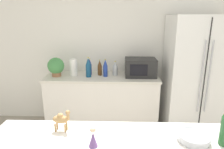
{
  "coord_description": "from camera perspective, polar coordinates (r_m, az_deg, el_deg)",
  "views": [
    {
      "loc": [
        -0.03,
        -0.67,
        1.78
      ],
      "look_at": [
        -0.1,
        1.43,
        1.19
      ],
      "focal_mm": 32.0,
      "sensor_mm": 36.0,
      "label": 1
    }
  ],
  "objects": [
    {
      "name": "wall_back",
      "position": [
        3.43,
        2.46,
        7.19
      ],
      "size": [
        8.0,
        0.06,
        2.55
      ],
      "color": "white",
      "rests_on": "ground_plane"
    },
    {
      "name": "back_counter",
      "position": [
        3.35,
        -2.78,
        -7.73
      ],
      "size": [
        1.79,
        0.63,
        0.9
      ],
      "color": "silver",
      "rests_on": "ground_plane"
    },
    {
      "name": "refrigerator",
      "position": [
        3.34,
        22.52,
        -0.55
      ],
      "size": [
        0.86,
        0.72,
        1.83
      ],
      "color": "white",
      "rests_on": "ground_plane"
    },
    {
      "name": "potted_plant",
      "position": [
        3.26,
        -15.73,
        2.24
      ],
      "size": [
        0.26,
        0.26,
        0.3
      ],
      "color": "#9E6B47",
      "rests_on": "back_counter"
    },
    {
      "name": "paper_towel_roll",
      "position": [
        3.24,
        -10.94,
        2.03
      ],
      "size": [
        0.12,
        0.12,
        0.27
      ],
      "color": "white",
      "rests_on": "back_counter"
    },
    {
      "name": "microwave",
      "position": [
        3.19,
        8.09,
        2.05
      ],
      "size": [
        0.48,
        0.37,
        0.28
      ],
      "color": "black",
      "rests_on": "back_counter"
    },
    {
      "name": "back_bottle_0",
      "position": [
        3.21,
        0.93,
        1.72
      ],
      "size": [
        0.08,
        0.08,
        0.23
      ],
      "color": "#B2B7BC",
      "rests_on": "back_counter"
    },
    {
      "name": "back_bottle_1",
      "position": [
        3.12,
        -6.76,
        1.97
      ],
      "size": [
        0.08,
        0.08,
        0.31
      ],
      "color": "navy",
      "rests_on": "back_counter"
    },
    {
      "name": "back_bottle_2",
      "position": [
        3.22,
        -3.52,
        1.91
      ],
      "size": [
        0.07,
        0.07,
        0.25
      ],
      "color": "brown",
      "rests_on": "back_counter"
    },
    {
      "name": "back_bottle_3",
      "position": [
        3.26,
        -6.37,
        2.16
      ],
      "size": [
        0.06,
        0.06,
        0.27
      ],
      "color": "navy",
      "rests_on": "back_counter"
    },
    {
      "name": "back_bottle_4",
      "position": [
        3.13,
        -1.91,
        1.79
      ],
      "size": [
        0.07,
        0.07,
        0.28
      ],
      "color": "navy",
      "rests_on": "back_counter"
    },
    {
      "name": "fruit_bowl",
      "position": [
        1.44,
        22.34,
        -16.25
      ],
      "size": [
        0.21,
        0.21,
        0.05
      ],
      "color": "#B7BABF",
      "rests_on": "bar_counter"
    },
    {
      "name": "camel_figurine",
      "position": [
        1.46,
        -14.3,
        -12.17
      ],
      "size": [
        0.13,
        0.06,
        0.16
      ],
      "color": "#A87F4C",
      "rests_on": "bar_counter"
    },
    {
      "name": "wise_man_figurine_blue",
      "position": [
        1.28,
        -5.42,
        -17.65
      ],
      "size": [
        0.06,
        0.06,
        0.13
      ],
      "color": "#6B4784",
      "rests_on": "bar_counter"
    }
  ]
}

